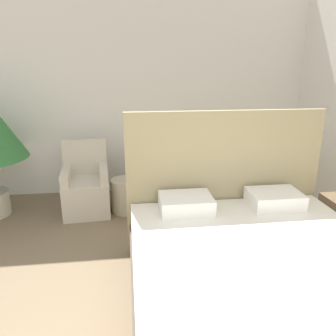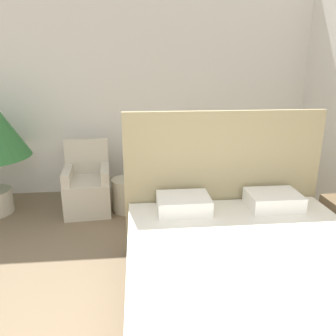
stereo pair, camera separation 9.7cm
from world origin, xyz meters
The scene contains 5 objects.
wall_back centered at (0.00, 3.92, 1.45)m, with size 10.00×0.06×2.90m.
bed centered at (0.84, 1.21, 0.31)m, with size 1.92×2.04×1.42m.
armchair_near_window_left centered at (-0.63, 3.20, 0.28)m, with size 0.61×0.67×0.89m.
armchair_near_window_right centered at (0.37, 3.20, 0.28)m, with size 0.62×0.68×0.89m.
side_table centered at (-0.13, 3.14, 0.21)m, with size 0.38×0.38×0.43m.
Camera 2 is at (0.02, -0.81, 1.83)m, focal length 35.00 mm.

